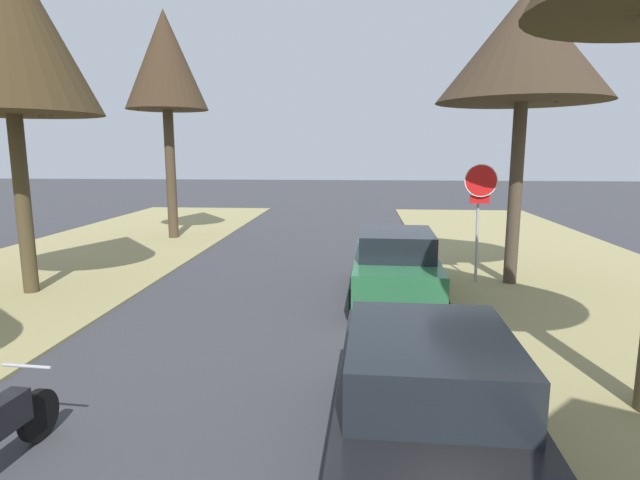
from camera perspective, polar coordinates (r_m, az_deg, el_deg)
stop_sign_far at (r=13.34m, az=17.37°, el=4.54°), size 0.81×0.29×2.97m
street_tree_right_mid_b at (r=13.66m, az=21.84°, el=19.25°), size 4.04×4.04×6.98m
street_tree_left_mid_b at (r=13.82m, az=-31.67°, el=19.93°), size 3.81×3.81×8.03m
street_tree_left_far at (r=20.46m, az=-16.85°, el=18.41°), size 2.97×2.97×8.31m
parked_sedan_black at (r=5.70m, az=11.73°, el=-17.59°), size 2.04×4.45×1.57m
parked_sedan_green at (r=11.82m, az=8.37°, el=-2.97°), size 2.04×4.45×1.57m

